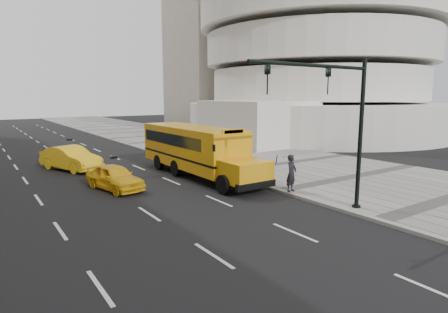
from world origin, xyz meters
TOP-DOWN VIEW (x-y plane):
  - ground at (0.00, 0.00)m, footprint 140.00×140.00m
  - sidewalk_museum at (12.00, 0.00)m, footprint 12.00×140.00m
  - curb_museum at (6.00, 0.00)m, footprint 0.30×140.00m
  - guggenheim at (29.37, 18.51)m, footprint 33.20×42.20m
  - school_bus at (4.50, 0.75)m, footprint 2.96×11.56m
  - taxi_near at (-0.82, -0.10)m, footprint 2.40×4.17m
  - taxi_far at (-1.52, 6.74)m, footprint 3.37×5.10m
  - pedestrian at (6.15, -6.08)m, footprint 0.79×0.65m
  - traffic_signal at (5.19, -9.61)m, footprint 6.18×0.36m

SIDE VIEW (x-z plane):
  - ground at x=0.00m, z-range 0.00..0.00m
  - sidewalk_museum at x=12.00m, z-range 0.00..0.15m
  - curb_museum at x=6.00m, z-range 0.00..0.15m
  - taxi_near at x=-0.82m, z-range 0.00..1.34m
  - taxi_far at x=-1.52m, z-range 0.00..1.59m
  - pedestrian at x=6.15m, z-range 0.15..2.03m
  - school_bus at x=4.50m, z-range 0.17..3.36m
  - traffic_signal at x=5.19m, z-range 0.89..7.29m
  - guggenheim at x=29.37m, z-range -3.92..31.08m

